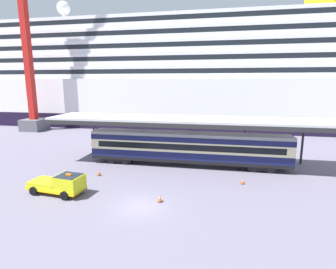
{
  "coord_description": "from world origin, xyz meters",
  "views": [
    {
      "loc": [
        6.08,
        -19.32,
        10.04
      ],
      "look_at": [
        0.76,
        8.23,
        4.5
      ],
      "focal_mm": 28.22,
      "sensor_mm": 36.0,
      "label": 1
    }
  ],
  "objects_px": {
    "cruise_ship": "(270,78)",
    "service_truck": "(61,184)",
    "train_carriage": "(188,147)",
    "dockside_crane": "(28,37)",
    "traffic_cone_near": "(99,172)",
    "traffic_cone_mid": "(160,198)",
    "traffic_cone_far": "(243,181)"
  },
  "relations": [
    {
      "from": "cruise_ship",
      "to": "train_carriage",
      "type": "distance_m",
      "value": 37.56
    },
    {
      "from": "cruise_ship",
      "to": "dockside_crane",
      "type": "xyz_separation_m",
      "value": [
        -49.11,
        -15.37,
        7.92
      ]
    },
    {
      "from": "service_truck",
      "to": "train_carriage",
      "type": "bearing_deg",
      "value": 45.74
    },
    {
      "from": "service_truck",
      "to": "dockside_crane",
      "type": "distance_m",
      "value": 41.52
    },
    {
      "from": "train_carriage",
      "to": "traffic_cone_mid",
      "type": "xyz_separation_m",
      "value": [
        -1.12,
        -10.54,
        -1.97
      ]
    },
    {
      "from": "cruise_ship",
      "to": "train_carriage",
      "type": "bearing_deg",
      "value": -113.72
    },
    {
      "from": "cruise_ship",
      "to": "train_carriage",
      "type": "height_order",
      "value": "cruise_ship"
    },
    {
      "from": "cruise_ship",
      "to": "traffic_cone_near",
      "type": "distance_m",
      "value": 46.82
    },
    {
      "from": "traffic_cone_far",
      "to": "dockside_crane",
      "type": "height_order",
      "value": "dockside_crane"
    },
    {
      "from": "cruise_ship",
      "to": "service_truck",
      "type": "height_order",
      "value": "cruise_ship"
    },
    {
      "from": "train_carriage",
      "to": "traffic_cone_near",
      "type": "bearing_deg",
      "value": -149.22
    },
    {
      "from": "cruise_ship",
      "to": "service_truck",
      "type": "distance_m",
      "value": 51.69
    },
    {
      "from": "cruise_ship",
      "to": "traffic_cone_mid",
      "type": "distance_m",
      "value": 47.95
    },
    {
      "from": "traffic_cone_near",
      "to": "traffic_cone_mid",
      "type": "xyz_separation_m",
      "value": [
        7.99,
        -5.11,
        -0.04
      ]
    },
    {
      "from": "traffic_cone_mid",
      "to": "traffic_cone_far",
      "type": "height_order",
      "value": "traffic_cone_mid"
    },
    {
      "from": "dockside_crane",
      "to": "traffic_cone_far",
      "type": "bearing_deg",
      "value": -29.6
    },
    {
      "from": "traffic_cone_mid",
      "to": "traffic_cone_far",
      "type": "xyz_separation_m",
      "value": [
        7.29,
        5.58,
        -0.03
      ]
    },
    {
      "from": "dockside_crane",
      "to": "traffic_cone_near",
      "type": "bearing_deg",
      "value": -42.91
    },
    {
      "from": "train_carriage",
      "to": "traffic_cone_mid",
      "type": "relative_size",
      "value": 34.29
    },
    {
      "from": "traffic_cone_near",
      "to": "service_truck",
      "type": "bearing_deg",
      "value": -103.49
    },
    {
      "from": "service_truck",
      "to": "traffic_cone_mid",
      "type": "height_order",
      "value": "service_truck"
    },
    {
      "from": "train_carriage",
      "to": "dockside_crane",
      "type": "bearing_deg",
      "value": 152.27
    },
    {
      "from": "cruise_ship",
      "to": "traffic_cone_near",
      "type": "height_order",
      "value": "cruise_ship"
    },
    {
      "from": "cruise_ship",
      "to": "train_carriage",
      "type": "relative_size",
      "value": 7.5
    },
    {
      "from": "train_carriage",
      "to": "service_truck",
      "type": "height_order",
      "value": "train_carriage"
    },
    {
      "from": "traffic_cone_mid",
      "to": "dockside_crane",
      "type": "distance_m",
      "value": 47.67
    },
    {
      "from": "dockside_crane",
      "to": "cruise_ship",
      "type": "bearing_deg",
      "value": 17.38
    },
    {
      "from": "train_carriage",
      "to": "dockside_crane",
      "type": "xyz_separation_m",
      "value": [
        -34.41,
        18.08,
        16.6
      ]
    },
    {
      "from": "train_carriage",
      "to": "cruise_ship",
      "type": "bearing_deg",
      "value": 66.28
    },
    {
      "from": "service_truck",
      "to": "traffic_cone_far",
      "type": "xyz_separation_m",
      "value": [
        16.54,
        5.67,
        -0.68
      ]
    },
    {
      "from": "traffic_cone_near",
      "to": "cruise_ship",
      "type": "bearing_deg",
      "value": 58.51
    },
    {
      "from": "traffic_cone_near",
      "to": "traffic_cone_far",
      "type": "xyz_separation_m",
      "value": [
        15.29,
        0.47,
        -0.07
      ]
    }
  ]
}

